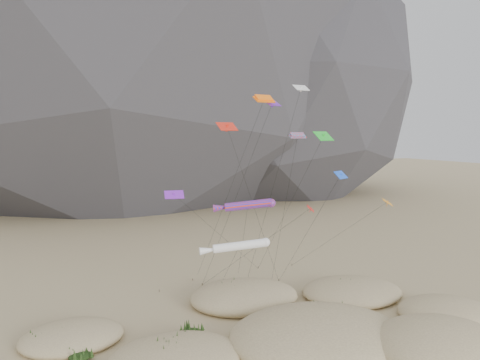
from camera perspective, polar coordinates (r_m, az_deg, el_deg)
name	(u,v)px	position (r m, az deg, el deg)	size (l,w,h in m)	color
ground	(319,359)	(46.01, 9.62, -20.69)	(500.00, 500.00, 0.00)	#CCB789
dunes	(296,341)	(47.28, 6.79, -18.91)	(51.04, 37.57, 4.10)	#CCB789
dune_grass	(279,330)	(49.13, 4.81, -17.74)	(43.75, 28.95, 1.60)	black
kite_stakes	(233,279)	(66.54, -0.87, -11.96)	(21.76, 6.73, 0.30)	#3F2D1E
rainbow_tube_kite	(246,205)	(51.97, 0.72, -3.10)	(9.03, 15.89, 13.19)	red
white_tube_kite	(237,246)	(47.70, -0.41, -8.08)	(8.74, 17.11, 9.74)	silver
orange_parafoil	(263,102)	(51.39, 2.81, 9.47)	(3.19, 17.77, 24.55)	orange
multi_parafoil	(297,138)	(55.31, 6.97, 5.08)	(2.54, 9.45, 20.50)	#FE1A29
delta_kites	(295,158)	(54.05, 6.68, 2.72)	(28.76, 21.43, 25.85)	#5F1DAA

